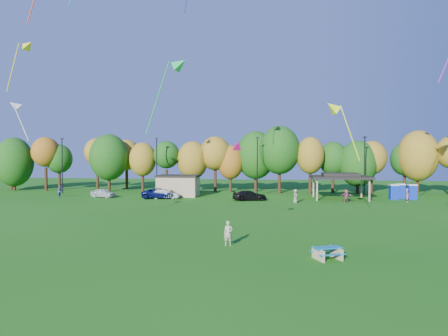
# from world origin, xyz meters

# --- Properties ---
(ground) EXTENTS (160.00, 160.00, 0.00)m
(ground) POSITION_xyz_m (0.00, 0.00, 0.00)
(ground) COLOR #19600F
(ground) RESTS_ON ground
(tree_line) EXTENTS (93.57, 10.55, 11.15)m
(tree_line) POSITION_xyz_m (-1.03, 45.51, 5.91)
(tree_line) COLOR black
(tree_line) RESTS_ON ground
(lamp_posts) EXTENTS (64.50, 0.25, 9.09)m
(lamp_posts) POSITION_xyz_m (2.00, 40.00, 4.90)
(lamp_posts) COLOR black
(lamp_posts) RESTS_ON ground
(utility_building) EXTENTS (6.30, 4.30, 3.25)m
(utility_building) POSITION_xyz_m (-10.00, 38.00, 1.64)
(utility_building) COLOR tan
(utility_building) RESTS_ON ground
(pavilion) EXTENTS (8.20, 6.20, 3.77)m
(pavilion) POSITION_xyz_m (14.00, 37.00, 3.23)
(pavilion) COLOR tan
(pavilion) RESTS_ON ground
(porta_potties) EXTENTS (3.75, 2.47, 2.18)m
(porta_potties) POSITION_xyz_m (22.81, 38.02, 1.10)
(porta_potties) COLOR #0D2CB1
(porta_potties) RESTS_ON ground
(picnic_table) EXTENTS (2.16, 2.01, 0.75)m
(picnic_table) POSITION_xyz_m (7.81, 3.21, 0.44)
(picnic_table) COLOR tan
(picnic_table) RESTS_ON ground
(kite_flyer) EXTENTS (0.69, 0.50, 1.76)m
(kite_flyer) POSITION_xyz_m (1.35, 6.08, 0.88)
(kite_flyer) COLOR #B4AC87
(kite_flyer) RESTS_ON ground
(car_a) EXTENTS (4.23, 2.70, 1.34)m
(car_a) POSITION_xyz_m (-20.72, 34.92, 0.67)
(car_a) COLOR silver
(car_a) RESTS_ON ground
(car_b) EXTENTS (4.12, 1.73, 1.32)m
(car_b) POSITION_xyz_m (-11.07, 34.28, 0.66)
(car_b) COLOR #AFB0B5
(car_b) RESTS_ON ground
(car_c) EXTENTS (5.63, 3.13, 1.49)m
(car_c) POSITION_xyz_m (-11.87, 34.62, 0.75)
(car_c) COLOR #0D144F
(car_c) RESTS_ON ground
(car_d) EXTENTS (5.11, 3.11, 1.39)m
(car_d) POSITION_xyz_m (1.19, 33.77, 0.69)
(car_d) COLOR black
(car_d) RESTS_ON ground
(far_person_0) EXTENTS (1.66, 0.56, 1.78)m
(far_person_0) POSITION_xyz_m (14.17, 32.90, 0.89)
(far_person_0) COLOR #9C4165
(far_person_0) RESTS_ON ground
(far_person_1) EXTENTS (0.79, 1.01, 1.83)m
(far_person_1) POSITION_xyz_m (7.39, 31.56, 0.91)
(far_person_1) COLOR gray
(far_person_1) RESTS_ON ground
(far_person_2) EXTENTS (0.46, 0.97, 1.61)m
(far_person_2) POSITION_xyz_m (-9.35, 31.35, 0.80)
(far_person_2) COLOR #587B4B
(far_person_2) RESTS_ON ground
(far_person_3) EXTENTS (0.49, 0.70, 1.84)m
(far_person_3) POSITION_xyz_m (22.36, 34.32, 0.92)
(far_person_3) COLOR #C55C96
(far_person_3) RESTS_ON ground
(far_person_4) EXTENTS (0.90, 1.02, 1.75)m
(far_person_4) POSITION_xyz_m (-27.24, 34.35, 0.88)
(far_person_4) COLOR #4951A1
(far_person_4) RESTS_ON ground
(kite_0) EXTENTS (3.29, 1.49, 5.44)m
(kite_0) POSITION_xyz_m (9.58, 13.92, 10.44)
(kite_0) COLOR #E1FF1A
(kite_1) EXTENTS (2.04, 1.27, 3.35)m
(kite_1) POSITION_xyz_m (-15.50, 7.14, 10.18)
(kite_1) COLOR silver
(kite_9) EXTENTS (4.32, 1.69, 7.38)m
(kite_9) POSITION_xyz_m (-4.23, 14.84, 14.74)
(kite_9) COLOR green
(kite_11) EXTENTS (1.17, 1.33, 1.12)m
(kite_11) POSITION_xyz_m (1.72, 9.12, 7.16)
(kite_11) COLOR #DB0C74
(kite_12) EXTENTS (3.20, 1.43, 5.37)m
(kite_12) POSITION_xyz_m (-20.00, 15.85, 17.29)
(kite_12) COLOR yellow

